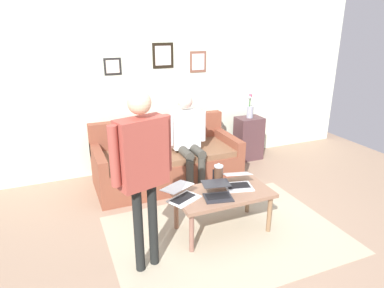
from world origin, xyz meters
The scene contains 13 objects.
ground_plane centered at (0.00, 0.00, 0.00)m, with size 7.68×7.68×0.00m, color #947862.
area_rug centered at (-0.13, -0.02, 0.00)m, with size 2.44×1.74×0.01m, color tan.
back_wall centered at (0.00, -2.20, 1.35)m, with size 7.04×0.11×2.70m.
couch centered at (0.04, -1.51, 0.31)m, with size 1.99×0.88×0.88m.
coffee_table centered at (-0.13, -0.12, 0.41)m, with size 1.03×0.56×0.47m.
laptop_left centered at (-0.03, -0.05, 0.51)m, with size 0.35×0.37×0.12m.
laptop_center centered at (-0.34, -0.18, 0.52)m, with size 0.36×0.38×0.16m.
laptop_right centered at (0.33, -0.15, 0.51)m, with size 0.42×0.41×0.12m.
french_press centered at (-0.17, -0.32, 0.58)m, with size 0.12×0.10×0.25m.
side_shelf centered at (-1.52, -1.86, 0.35)m, with size 0.42×0.32×0.71m.
flower_vase centered at (-1.52, -1.87, 0.85)m, with size 0.11×0.11×0.39m.
person_standing centered at (0.79, 0.14, 1.07)m, with size 0.58×0.30×1.67m.
person_seated centered at (-0.20, -1.29, 0.73)m, with size 0.55×0.51×1.28m.
Camera 1 is at (1.43, 2.76, 2.17)m, focal length 31.96 mm.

